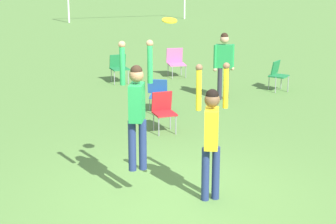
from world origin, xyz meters
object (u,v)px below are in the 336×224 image
Objects in this scene: person_spectator_near at (224,60)px; camping_chair_1 at (163,108)px; person_defending at (212,129)px; camping_chair_2 at (176,61)px; camping_chair_3 at (277,73)px; person_jumping at (137,104)px; frisbee at (170,20)px; camping_chair_0 at (119,66)px; camping_chair_5 at (159,93)px.

camping_chair_1 is at bearing -106.48° from person_spectator_near.
camping_chair_2 is (2.45, 8.98, -0.63)m from person_defending.
camping_chair_3 is at bearing 45.10° from person_spectator_near.
frisbee is at bearing -75.23° from person_jumping.
camping_chair_0 is (0.56, 8.65, -0.63)m from person_defending.
frisbee is (0.49, -0.08, 1.23)m from person_jumping.
person_defending is at bearing -90.00° from person_jumping.
person_defending reaches higher than camping_chair_1.
person_jumping is at bearing 64.25° from camping_chair_1.
person_spectator_near is (3.71, 5.32, -0.43)m from person_jumping.
person_defending is 2.59× the size of camping_chair_0.
camping_chair_2 is at bearing -89.53° from camping_chair_5.
person_jumping reaches higher than camping_chair_5.
camping_chair_5 is (0.74, 5.14, -0.66)m from person_defending.
person_jumping reaches higher than camping_chair_3.
person_jumping is 1.18m from person_defending.
camping_chair_2 is 1.08× the size of camping_chair_3.
camping_chair_3 is (4.53, 6.28, -0.63)m from person_defending.
camping_chair_0 reaches higher than camping_chair_3.
camping_chair_1 reaches higher than camping_chair_3.
person_defending is at bearing 81.25° from camping_chair_0.
camping_chair_5 is at bearing -131.75° from person_spectator_near.
person_jumping is 2.46× the size of camping_chair_3.
camping_chair_5 is (1.27, 4.76, -2.26)m from frisbee.
camping_chair_0 is at bearing 13.14° from person_jumping.
frisbee is 9.37m from camping_chair_2.
frisbee is at bearing -101.03° from person_defending.
person_spectator_near is at bearing -138.20° from camping_chair_1.
frisbee reaches higher than camping_chair_5.
camping_chair_2 is at bearing -91.29° from camping_chair_3.
person_jumping is at bearing -90.00° from person_defending.
person_defending is at bearing -84.98° from person_spectator_near.
person_jumping is at bearing 7.30° from camping_chair_3.
camping_chair_2 is at bearing 70.85° from frisbee.
person_spectator_near is at bearing 59.19° from frisbee.
camping_chair_5 is at bearing 72.56° from camping_chair_2.
frisbee reaches higher than camping_chair_0.
person_defending is 8.69m from camping_chair_0.
camping_chair_1 reaches higher than camping_chair_0.
frisbee is 0.26× the size of camping_chair_1.
camping_chair_1 is 5.80m from camping_chair_2.
person_jumping is 5.10m from camping_chair_5.
camping_chair_3 is at bearing 49.35° from frisbee.
person_defending reaches higher than camping_chair_5.
person_defending reaches higher than person_spectator_near.
frisbee is at bearing 99.49° from camping_chair_5.
person_jumping is 9.25m from camping_chair_2.
camping_chair_1 is (1.38, 3.11, -0.98)m from person_jumping.
person_spectator_near is (2.33, 2.22, 0.55)m from camping_chair_1.
camping_chair_5 is (0.18, -3.52, -0.03)m from camping_chair_0.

